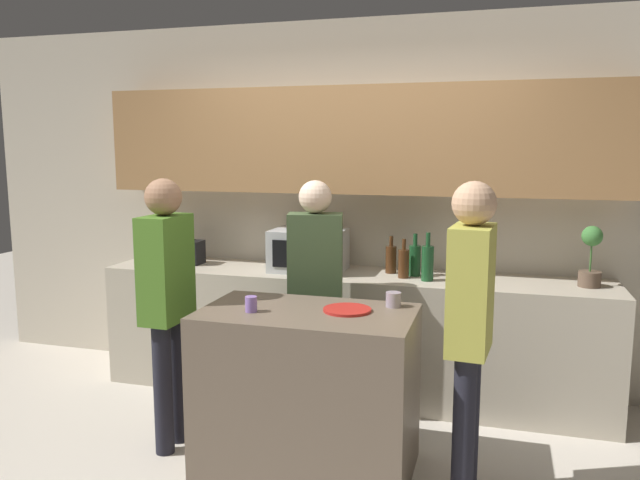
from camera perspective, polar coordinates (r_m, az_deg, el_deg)
name	(u,v)px	position (r m, az deg, el deg)	size (l,w,h in m)	color
back_wall	(359,180)	(4.63, 3.57, 5.49)	(6.40, 0.40, 2.70)	beige
back_counter	(349,333)	(4.56, 2.68, -8.54)	(3.60, 0.62, 0.89)	#B7AD99
kitchen_island	(307,391)	(3.52, -1.16, -13.62)	(1.15, 0.67, 0.91)	brown
microwave	(308,250)	(4.51, -1.06, -0.94)	(0.52, 0.39, 0.30)	#B7BABC
toaster	(186,252)	(4.90, -12.18, -1.07)	(0.26, 0.16, 0.18)	black
potted_plant	(591,256)	(4.35, 23.53, -1.39)	(0.14, 0.14, 0.40)	brown
bottle_0	(391,259)	(4.46, 6.50, -1.72)	(0.08, 0.08, 0.27)	#472814
bottle_1	(404,263)	(4.31, 7.65, -2.09)	(0.07, 0.07, 0.27)	#472814
bottle_2	(415,260)	(4.39, 8.67, -1.79)	(0.08, 0.08, 0.30)	#194723
bottle_3	(428,262)	(4.24, 9.81, -2.03)	(0.08, 0.08, 0.33)	#194723
plate_on_island	(347,310)	(3.37, 2.50, -6.39)	(0.26, 0.26, 0.01)	red
cup_0	(251,304)	(3.37, -6.32, -5.85)	(0.06, 0.06, 0.08)	#8F6CC4
cup_1	(393,300)	(3.47, 6.73, -5.43)	(0.08, 0.08, 0.08)	#9E8FA0
person_left	(167,292)	(3.72, -13.83, -4.62)	(0.21, 0.34, 1.61)	black
person_center	(315,282)	(3.96, -0.43, -3.87)	(0.37, 0.26, 1.58)	black
person_right	(470,317)	(3.15, 13.55, -6.82)	(0.22, 0.36, 1.62)	black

